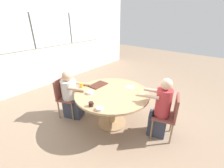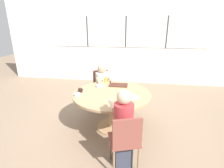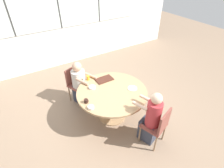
# 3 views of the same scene
# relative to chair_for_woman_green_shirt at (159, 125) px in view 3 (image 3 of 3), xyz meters

# --- Properties ---
(ground_plane) EXTENTS (16.00, 16.00, 0.00)m
(ground_plane) POSITION_rel_chair_for_woman_green_shirt_xyz_m (-0.35, 1.05, -0.53)
(ground_plane) COLOR #8C725B
(wall_back_with_windows) EXTENTS (8.40, 0.08, 2.80)m
(wall_back_with_windows) POSITION_rel_chair_for_woman_green_shirt_xyz_m (-0.35, 4.01, 0.89)
(wall_back_with_windows) COLOR silver
(wall_back_with_windows) RESTS_ON ground_plane
(dining_table) EXTENTS (1.47, 1.47, 0.74)m
(dining_table) POSITION_rel_chair_for_woman_green_shirt_xyz_m (-0.35, 1.05, 0.08)
(dining_table) COLOR tan
(dining_table) RESTS_ON ground_plane
(chair_for_woman_green_shirt) EXTENTS (0.50, 0.50, 0.88)m
(chair_for_woman_green_shirt) POSITION_rel_chair_for_woman_green_shirt_xyz_m (0.00, 0.00, 0.00)
(chair_for_woman_green_shirt) COLOR brown
(chair_for_woman_green_shirt) RESTS_ON ground_plane
(chair_for_man_blue_shirt) EXTENTS (0.52, 0.52, 0.88)m
(chair_for_man_blue_shirt) POSITION_rel_chair_for_woman_green_shirt_xyz_m (-0.77, 2.07, 0.00)
(chair_for_man_blue_shirt) COLOR brown
(chair_for_man_blue_shirt) RESTS_ON ground_plane
(person_woman_green_shirt) EXTENTS (0.41, 0.55, 1.18)m
(person_woman_green_shirt) POSITION_rel_chair_for_woman_green_shirt_xyz_m (-0.05, 0.15, 0.02)
(person_woman_green_shirt) COLOR #333847
(person_woman_green_shirt) RESTS_ON ground_plane
(person_man_blue_shirt) EXTENTS (0.51, 0.65, 1.10)m
(person_man_blue_shirt) POSITION_rel_chair_for_woman_green_shirt_xyz_m (-0.71, 1.92, -0.04)
(person_man_blue_shirt) COLOR #333847
(person_man_blue_shirt) RESTS_ON ground_plane
(food_tray_dark) EXTENTS (0.39, 0.24, 0.02)m
(food_tray_dark) POSITION_rel_chair_for_woman_green_shirt_xyz_m (-0.28, 1.49, 0.22)
(food_tray_dark) COLOR #472319
(food_tray_dark) RESTS_ON dining_table
(coffee_mug) EXTENTS (0.08, 0.08, 0.08)m
(coffee_mug) POSITION_rel_chair_for_woman_green_shirt_xyz_m (-0.95, 1.01, 0.25)
(coffee_mug) COLOR black
(coffee_mug) RESTS_ON dining_table
(juice_glass) EXTENTS (0.07, 0.07, 0.10)m
(juice_glass) POSITION_rel_chair_for_woman_green_shirt_xyz_m (-0.59, 1.69, 0.27)
(juice_glass) COLOR gold
(juice_glass) RESTS_ON dining_table
(bowl_white_shallow) EXTENTS (0.12, 0.12, 0.05)m
(bowl_white_shallow) POSITION_rel_chair_for_woman_green_shirt_xyz_m (-0.94, 0.82, 0.24)
(bowl_white_shallow) COLOR silver
(bowl_white_shallow) RESTS_ON dining_table
(bowl_cereal) EXTENTS (0.14, 0.14, 0.04)m
(bowl_cereal) POSITION_rel_chair_for_woman_green_shirt_xyz_m (-0.65, 1.35, 0.24)
(bowl_cereal) COLOR white
(bowl_cereal) RESTS_ON dining_table
(plate_tortillas) EXTENTS (0.20, 0.20, 0.01)m
(plate_tortillas) POSITION_rel_chair_for_woman_green_shirt_xyz_m (0.07, 0.90, 0.22)
(plate_tortillas) COLOR beige
(plate_tortillas) RESTS_ON dining_table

